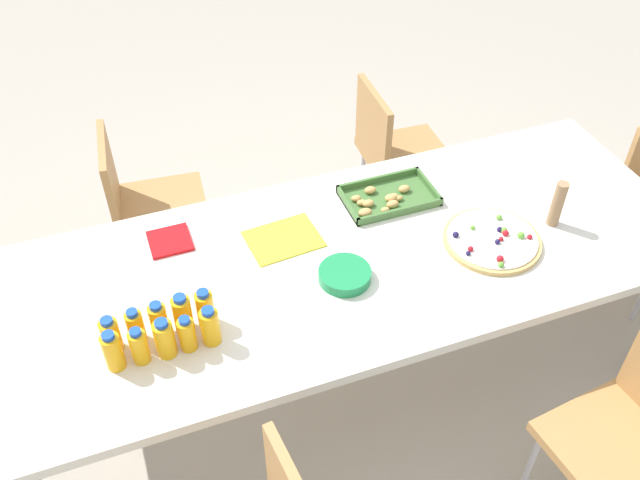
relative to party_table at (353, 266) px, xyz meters
The scene contains 21 objects.
ground_plane 0.69m from the party_table, ahead, with size 12.00×12.00×0.00m, color #B2A899.
party_table is the anchor object (origin of this frame).
chair_far_left 1.10m from the party_table, 126.19° to the left, with size 0.44×0.44×0.83m.
chair_near_right 1.07m from the party_table, 52.55° to the right, with size 0.44×0.44×0.83m.
chair_far_right 1.04m from the party_table, 56.09° to the left, with size 0.42×0.42×0.83m.
juice_bottle_0 0.89m from the party_table, 166.99° to the right, with size 0.06×0.06×0.15m.
juice_bottle_1 0.82m from the party_table, 165.49° to the right, with size 0.05×0.05×0.14m.
juice_bottle_2 0.75m from the party_table, 163.88° to the right, with size 0.06×0.06×0.15m.
juice_bottle_3 0.68m from the party_table, 162.21° to the right, with size 0.05×0.05×0.13m.
juice_bottle_4 0.61m from the party_table, 160.12° to the right, with size 0.06×0.06×0.14m.
juice_bottle_5 0.88m from the party_table, behind, with size 0.06×0.06×0.14m.
juice_bottle_6 0.80m from the party_table, behind, with size 0.05×0.05×0.13m.
juice_bottle_7 0.73m from the party_table, behind, with size 0.06×0.06×0.14m.
juice_bottle_8 0.66m from the party_table, 168.81° to the right, with size 0.06×0.06×0.15m.
juice_bottle_9 0.59m from the party_table, 167.66° to the right, with size 0.06×0.06×0.14m.
fruit_pizza 0.51m from the party_table, 12.95° to the right, with size 0.35×0.35×0.05m.
snack_tray 0.34m from the party_table, 45.28° to the left, with size 0.36×0.22×0.04m.
plate_stack 0.15m from the party_table, 126.90° to the right, with size 0.18×0.18×0.04m.
napkin_stack 0.67m from the party_table, 153.87° to the left, with size 0.15×0.15×0.01m, color red.
cardboard_tube 0.78m from the party_table, ahead, with size 0.04×0.04×0.19m, color #9E7A56.
paper_folder 0.27m from the party_table, 141.90° to the left, with size 0.26×0.20×0.01m, color yellow.
Camera 1 is at (-0.73, -1.62, 2.45)m, focal length 38.80 mm.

